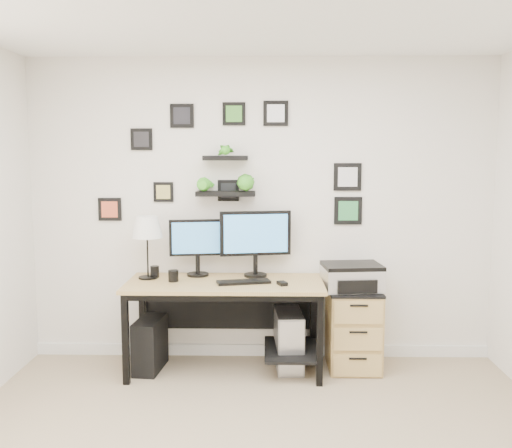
{
  "coord_description": "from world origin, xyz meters",
  "views": [
    {
      "loc": [
        0.05,
        -2.91,
        1.78
      ],
      "look_at": [
        -0.04,
        1.83,
        1.2
      ],
      "focal_mm": 40.0,
      "sensor_mm": 36.0,
      "label": 1
    }
  ],
  "objects_px": {
    "monitor_right": "(256,238)",
    "table_lamp": "(147,229)",
    "mug": "(173,276)",
    "pc_tower_black": "(150,344)",
    "printer": "(352,277)",
    "desk": "(230,295)",
    "monitor_left": "(198,243)",
    "pc_tower_grey": "(289,340)",
    "file_cabinet": "(353,328)"
  },
  "relations": [
    {
      "from": "monitor_right",
      "to": "table_lamp",
      "type": "xyz_separation_m",
      "value": [
        -0.9,
        -0.09,
        0.09
      ]
    },
    {
      "from": "table_lamp",
      "to": "mug",
      "type": "relative_size",
      "value": 5.6
    },
    {
      "from": "pc_tower_black",
      "to": "printer",
      "type": "xyz_separation_m",
      "value": [
        1.67,
        0.07,
        0.56
      ]
    },
    {
      "from": "table_lamp",
      "to": "desk",
      "type": "bearing_deg",
      "value": -6.53
    },
    {
      "from": "monitor_left",
      "to": "printer",
      "type": "height_order",
      "value": "monitor_left"
    },
    {
      "from": "table_lamp",
      "to": "pc_tower_grey",
      "type": "bearing_deg",
      "value": -1.94
    },
    {
      "from": "monitor_right",
      "to": "monitor_left",
      "type": "bearing_deg",
      "value": 177.76
    },
    {
      "from": "monitor_left",
      "to": "pc_tower_black",
      "type": "relative_size",
      "value": 1.13
    },
    {
      "from": "pc_tower_grey",
      "to": "printer",
      "type": "xyz_separation_m",
      "value": [
        0.52,
        0.01,
        0.54
      ]
    },
    {
      "from": "desk",
      "to": "table_lamp",
      "type": "height_order",
      "value": "table_lamp"
    },
    {
      "from": "pc_tower_grey",
      "to": "printer",
      "type": "distance_m",
      "value": 0.75
    },
    {
      "from": "pc_tower_black",
      "to": "file_cabinet",
      "type": "xyz_separation_m",
      "value": [
        1.69,
        0.08,
        0.12
      ]
    },
    {
      "from": "printer",
      "to": "table_lamp",
      "type": "bearing_deg",
      "value": 178.84
    },
    {
      "from": "pc_tower_black",
      "to": "pc_tower_grey",
      "type": "relative_size",
      "value": 0.86
    },
    {
      "from": "monitor_left",
      "to": "printer",
      "type": "relative_size",
      "value": 0.96
    },
    {
      "from": "file_cabinet",
      "to": "printer",
      "type": "height_order",
      "value": "printer"
    },
    {
      "from": "table_lamp",
      "to": "pc_tower_black",
      "type": "relative_size",
      "value": 1.21
    },
    {
      "from": "desk",
      "to": "mug",
      "type": "relative_size",
      "value": 17.14
    },
    {
      "from": "pc_tower_grey",
      "to": "printer",
      "type": "relative_size",
      "value": 0.99
    },
    {
      "from": "monitor_right",
      "to": "pc_tower_grey",
      "type": "xyz_separation_m",
      "value": [
        0.28,
        -0.13,
        -0.84
      ]
    },
    {
      "from": "mug",
      "to": "pc_tower_black",
      "type": "height_order",
      "value": "mug"
    },
    {
      "from": "desk",
      "to": "pc_tower_grey",
      "type": "height_order",
      "value": "desk"
    },
    {
      "from": "desk",
      "to": "mug",
      "type": "distance_m",
      "value": 0.49
    },
    {
      "from": "pc_tower_black",
      "to": "monitor_right",
      "type": "bearing_deg",
      "value": 17.97
    },
    {
      "from": "monitor_left",
      "to": "table_lamp",
      "type": "bearing_deg",
      "value": -165.24
    },
    {
      "from": "monitor_right",
      "to": "pc_tower_black",
      "type": "bearing_deg",
      "value": -167.75
    },
    {
      "from": "file_cabinet",
      "to": "mug",
      "type": "bearing_deg",
      "value": -176.37
    },
    {
      "from": "mug",
      "to": "table_lamp",
      "type": "bearing_deg",
      "value": 153.61
    },
    {
      "from": "table_lamp",
      "to": "printer",
      "type": "bearing_deg",
      "value": -1.16
    },
    {
      "from": "desk",
      "to": "monitor_left",
      "type": "xyz_separation_m",
      "value": [
        -0.28,
        0.19,
        0.41
      ]
    },
    {
      "from": "monitor_left",
      "to": "printer",
      "type": "bearing_deg",
      "value": -6.24
    },
    {
      "from": "printer",
      "to": "monitor_left",
      "type": "bearing_deg",
      "value": 173.76
    },
    {
      "from": "monitor_right",
      "to": "table_lamp",
      "type": "bearing_deg",
      "value": -174.44
    },
    {
      "from": "desk",
      "to": "monitor_left",
      "type": "height_order",
      "value": "monitor_left"
    },
    {
      "from": "desk",
      "to": "table_lamp",
      "type": "distance_m",
      "value": 0.88
    },
    {
      "from": "monitor_left",
      "to": "table_lamp",
      "type": "relative_size",
      "value": 0.93
    },
    {
      "from": "table_lamp",
      "to": "file_cabinet",
      "type": "distance_m",
      "value": 1.91
    },
    {
      "from": "pc_tower_grey",
      "to": "file_cabinet",
      "type": "relative_size",
      "value": 0.74
    },
    {
      "from": "pc_tower_black",
      "to": "file_cabinet",
      "type": "height_order",
      "value": "file_cabinet"
    },
    {
      "from": "file_cabinet",
      "to": "pc_tower_grey",
      "type": "bearing_deg",
      "value": -177.95
    },
    {
      "from": "table_lamp",
      "to": "file_cabinet",
      "type": "bearing_deg",
      "value": -0.69
    },
    {
      "from": "pc_tower_grey",
      "to": "file_cabinet",
      "type": "xyz_separation_m",
      "value": [
        0.54,
        0.02,
        0.09
      ]
    },
    {
      "from": "monitor_right",
      "to": "table_lamp",
      "type": "relative_size",
      "value": 1.14
    },
    {
      "from": "desk",
      "to": "pc_tower_grey",
      "type": "xyz_separation_m",
      "value": [
        0.49,
        0.04,
        -0.39
      ]
    },
    {
      "from": "file_cabinet",
      "to": "monitor_left",
      "type": "bearing_deg",
      "value": 174.47
    },
    {
      "from": "pc_tower_grey",
      "to": "pc_tower_black",
      "type": "bearing_deg",
      "value": -176.91
    },
    {
      "from": "table_lamp",
      "to": "pc_tower_black",
      "type": "bearing_deg",
      "value": -76.23
    },
    {
      "from": "desk",
      "to": "monitor_left",
      "type": "bearing_deg",
      "value": 146.74
    },
    {
      "from": "table_lamp",
      "to": "printer",
      "type": "xyz_separation_m",
      "value": [
        1.69,
        -0.03,
        -0.39
      ]
    },
    {
      "from": "desk",
      "to": "pc_tower_grey",
      "type": "distance_m",
      "value": 0.62
    }
  ]
}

